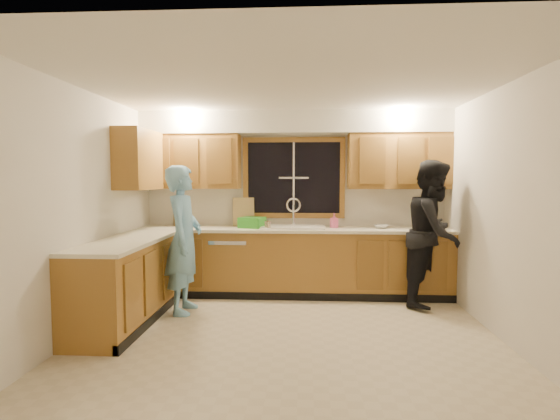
# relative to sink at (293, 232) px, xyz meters

# --- Properties ---
(floor) EXTENTS (4.20, 4.20, 0.00)m
(floor) POSITION_rel_sink_xyz_m (0.00, -1.60, -0.86)
(floor) COLOR #C5B698
(floor) RESTS_ON ground
(ceiling) EXTENTS (4.20, 4.20, 0.00)m
(ceiling) POSITION_rel_sink_xyz_m (0.00, -1.60, 1.64)
(ceiling) COLOR white
(wall_back) EXTENTS (4.20, 0.00, 4.20)m
(wall_back) POSITION_rel_sink_xyz_m (0.00, 0.30, 0.39)
(wall_back) COLOR silver
(wall_back) RESTS_ON ground
(wall_left) EXTENTS (0.00, 3.80, 3.80)m
(wall_left) POSITION_rel_sink_xyz_m (-2.10, -1.60, 0.39)
(wall_left) COLOR silver
(wall_left) RESTS_ON ground
(wall_right) EXTENTS (0.00, 3.80, 3.80)m
(wall_right) POSITION_rel_sink_xyz_m (2.10, -1.60, 0.39)
(wall_right) COLOR silver
(wall_right) RESTS_ON ground
(base_cabinets_back) EXTENTS (4.20, 0.60, 0.88)m
(base_cabinets_back) POSITION_rel_sink_xyz_m (0.00, -0.00, -0.42)
(base_cabinets_back) COLOR olive
(base_cabinets_back) RESTS_ON ground
(base_cabinets_left) EXTENTS (0.60, 1.90, 0.88)m
(base_cabinets_left) POSITION_rel_sink_xyz_m (-1.80, -1.25, -0.42)
(base_cabinets_left) COLOR olive
(base_cabinets_left) RESTS_ON ground
(countertop_back) EXTENTS (4.20, 0.63, 0.04)m
(countertop_back) POSITION_rel_sink_xyz_m (0.00, -0.02, 0.04)
(countertop_back) COLOR #EEE6C8
(countertop_back) RESTS_ON base_cabinets_back
(countertop_left) EXTENTS (0.63, 1.90, 0.04)m
(countertop_left) POSITION_rel_sink_xyz_m (-1.79, -1.25, 0.04)
(countertop_left) COLOR #EEE6C8
(countertop_left) RESTS_ON base_cabinets_left
(upper_cabinets_left) EXTENTS (1.35, 0.33, 0.75)m
(upper_cabinets_left) POSITION_rel_sink_xyz_m (-1.43, 0.13, 0.96)
(upper_cabinets_left) COLOR olive
(upper_cabinets_left) RESTS_ON wall_back
(upper_cabinets_right) EXTENTS (1.35, 0.33, 0.75)m
(upper_cabinets_right) POSITION_rel_sink_xyz_m (1.43, 0.13, 0.96)
(upper_cabinets_right) COLOR olive
(upper_cabinets_right) RESTS_ON wall_back
(upper_cabinets_return) EXTENTS (0.33, 0.90, 0.75)m
(upper_cabinets_return) POSITION_rel_sink_xyz_m (-1.94, -0.48, 0.96)
(upper_cabinets_return) COLOR olive
(upper_cabinets_return) RESTS_ON wall_left
(soffit) EXTENTS (4.20, 0.35, 0.30)m
(soffit) POSITION_rel_sink_xyz_m (0.00, 0.12, 1.49)
(soffit) COLOR white
(soffit) RESTS_ON wall_back
(window_frame) EXTENTS (1.44, 0.03, 1.14)m
(window_frame) POSITION_rel_sink_xyz_m (0.00, 0.29, 0.74)
(window_frame) COLOR black
(window_frame) RESTS_ON wall_back
(sink) EXTENTS (0.86, 0.52, 0.57)m
(sink) POSITION_rel_sink_xyz_m (0.00, 0.00, 0.00)
(sink) COLOR white
(sink) RESTS_ON countertop_back
(dishwasher) EXTENTS (0.60, 0.56, 0.82)m
(dishwasher) POSITION_rel_sink_xyz_m (-0.85, -0.01, -0.45)
(dishwasher) COLOR silver
(dishwasher) RESTS_ON floor
(stove) EXTENTS (0.58, 0.75, 0.90)m
(stove) POSITION_rel_sink_xyz_m (-1.80, -1.82, -0.41)
(stove) COLOR silver
(stove) RESTS_ON floor
(man) EXTENTS (0.43, 0.65, 1.74)m
(man) POSITION_rel_sink_xyz_m (-1.27, -0.86, 0.01)
(man) COLOR #73B0D9
(man) RESTS_ON floor
(woman) EXTENTS (1.05, 1.11, 1.82)m
(woman) POSITION_rel_sink_xyz_m (1.77, -0.40, 0.04)
(woman) COLOR black
(woman) RESTS_ON floor
(knife_block) EXTENTS (0.14, 0.13, 0.19)m
(knife_block) POSITION_rel_sink_xyz_m (-1.63, 0.14, 0.15)
(knife_block) COLOR brown
(knife_block) RESTS_ON countertop_back
(cutting_board) EXTENTS (0.32, 0.16, 0.40)m
(cutting_board) POSITION_rel_sink_xyz_m (-0.71, 0.22, 0.26)
(cutting_board) COLOR tan
(cutting_board) RESTS_ON countertop_back
(dish_crate) EXTENTS (0.38, 0.36, 0.14)m
(dish_crate) POSITION_rel_sink_xyz_m (-0.56, -0.00, 0.13)
(dish_crate) COLOR #2E8E24
(dish_crate) RESTS_ON countertop_back
(soap_bottle) EXTENTS (0.11, 0.11, 0.20)m
(soap_bottle) POSITION_rel_sink_xyz_m (0.56, 0.05, 0.15)
(soap_bottle) COLOR #E35689
(soap_bottle) RESTS_ON countertop_back
(bowl) EXTENTS (0.26, 0.26, 0.05)m
(bowl) POSITION_rel_sink_xyz_m (1.19, 0.02, 0.08)
(bowl) COLOR silver
(bowl) RESTS_ON countertop_back
(can_left) EXTENTS (0.07, 0.07, 0.11)m
(can_left) POSITION_rel_sink_xyz_m (-0.34, -0.19, 0.11)
(can_left) COLOR #C5B198
(can_left) RESTS_ON countertop_back
(can_right) EXTENTS (0.08, 0.08, 0.11)m
(can_right) POSITION_rel_sink_xyz_m (-0.32, -0.23, 0.11)
(can_right) COLOR #C5B198
(can_right) RESTS_ON countertop_back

